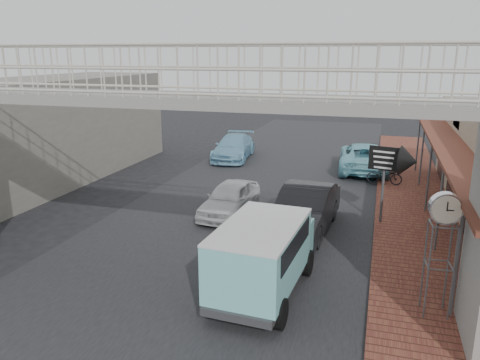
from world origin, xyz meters
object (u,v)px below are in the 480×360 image
Objects in this scene: angkot_curb at (364,157)px; street_clock at (445,214)px; motorcycle_near at (384,175)px; white_hatchback at (230,198)px; angkot_far at (234,147)px; motorcycle_far at (385,166)px; dark_sedan at (305,209)px; angkot_van at (263,249)px; arrow_sign at (406,162)px.

street_clock is at bearing 95.69° from angkot_curb.
white_hatchback is at bearing 140.29° from motorcycle_near.
angkot_far reaches higher than motorcycle_far.
white_hatchback is at bearing -78.69° from angkot_far.
white_hatchback is at bearing 167.28° from dark_sedan.
angkot_curb is at bearing 65.83° from white_hatchback.
street_clock is at bearing -46.53° from dark_sedan.
street_clock reaches higher than motorcycle_far.
street_clock reaches higher than angkot_curb.
angkot_curb reaches higher than white_hatchback.
white_hatchback is 9.21m from street_clock.
angkot_far reaches higher than motorcycle_near.
angkot_van is (5.75, -15.56, 0.59)m from angkot_far.
motorcycle_near is at bearing 107.39° from angkot_curb.
street_clock is at bearing 169.70° from motorcycle_far.
motorcycle_far is (0.00, 2.02, 0.01)m from motorcycle_near.
angkot_van reaches higher than angkot_far.
angkot_curb is 3.31× the size of motorcycle_near.
dark_sedan is 4.93m from angkot_van.
motorcycle_far is at bearing 89.32° from street_clock.
arrow_sign is (6.39, 0.37, 1.82)m from white_hatchback.
motorcycle_near is at bearing 109.83° from arrow_sign.
motorcycle_near is at bearing 72.69° from dark_sedan.
angkot_van reaches higher than motorcycle_near.
white_hatchback is 8.38m from motorcycle_near.
white_hatchback is 1.27× the size of street_clock.
angkot_curb is 1.43m from motorcycle_far.
dark_sedan is 3.00× the size of motorcycle_near.
arrow_sign is at bearing 25.29° from dark_sedan.
arrow_sign reaches higher than angkot_van.
angkot_far is 3.32× the size of motorcycle_far.
dark_sedan is at bearing -65.95° from angkot_far.
angkot_van is 12.26m from motorcycle_near.
street_clock is at bearing -62.61° from angkot_far.
angkot_curb is 1.27× the size of angkot_van.
angkot_van is at bearing 169.95° from motorcycle_near.
angkot_far is at bearing 113.75° from angkot_van.
motorcycle_near is 0.54× the size of street_clock.
motorcycle_near is (8.75, -3.69, -0.18)m from angkot_far.
dark_sedan reaches higher than angkot_far.
white_hatchback is 1.31× the size of arrow_sign.
angkot_van is 1.45× the size of arrow_sign.
street_clock reaches higher than dark_sedan.
angkot_far is 13.35m from arrow_sign.
white_hatchback is 0.79× the size of angkot_far.
angkot_curb is at bearing -11.37° from angkot_far.
angkot_van is 1.41× the size of street_clock.
motorcycle_far is at bearing 137.72° from angkot_curb.
arrow_sign is (3.29, 1.29, 1.67)m from dark_sedan.
angkot_van is (-0.30, -4.90, 0.49)m from dark_sedan.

